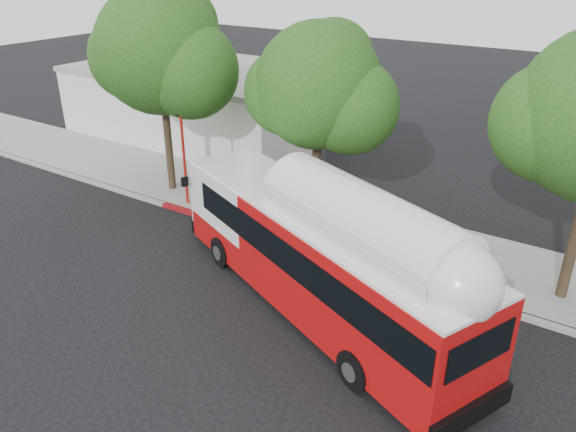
% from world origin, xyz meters
% --- Properties ---
extents(ground, '(120.00, 120.00, 0.00)m').
position_xyz_m(ground, '(0.00, 0.00, 0.00)').
color(ground, black).
rests_on(ground, ground).
extents(sidewalk, '(60.00, 5.00, 0.15)m').
position_xyz_m(sidewalk, '(0.00, 6.50, 0.07)').
color(sidewalk, gray).
rests_on(sidewalk, ground).
extents(curb_strip, '(60.00, 0.30, 0.15)m').
position_xyz_m(curb_strip, '(0.00, 3.90, 0.07)').
color(curb_strip, gray).
rests_on(curb_strip, ground).
extents(red_curb_segment, '(10.00, 0.32, 0.16)m').
position_xyz_m(red_curb_segment, '(-3.00, 3.90, 0.08)').
color(red_curb_segment, maroon).
rests_on(red_curb_segment, ground).
extents(street_tree_left, '(6.67, 5.80, 9.74)m').
position_xyz_m(street_tree_left, '(-8.53, 5.56, 6.60)').
color(street_tree_left, '#2D2116').
rests_on(street_tree_left, ground).
extents(street_tree_mid, '(5.75, 5.00, 8.62)m').
position_xyz_m(street_tree_mid, '(-0.59, 6.06, 5.91)').
color(street_tree_mid, '#2D2116').
rests_on(street_tree_mid, ground).
extents(low_commercial_bldg, '(16.20, 10.20, 4.25)m').
position_xyz_m(low_commercial_bldg, '(-14.00, 14.00, 2.15)').
color(low_commercial_bldg, silver).
rests_on(low_commercial_bldg, ground).
extents(transit_bus, '(13.77, 7.72, 4.13)m').
position_xyz_m(transit_bus, '(2.26, 0.62, 1.93)').
color(transit_bus, '#B40C0D').
rests_on(transit_bus, ground).
extents(signal_pole, '(0.13, 0.44, 4.64)m').
position_xyz_m(signal_pole, '(-7.11, 4.54, 2.38)').
color(signal_pole, red).
rests_on(signal_pole, ground).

